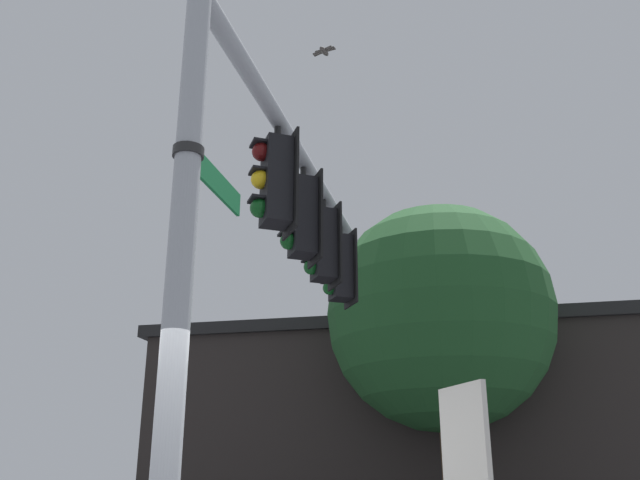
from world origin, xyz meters
name	(u,v)px	position (x,y,z in m)	size (l,w,h in m)	color
signal_pole	(182,243)	(0.00, 0.00, 3.18)	(0.21, 0.21, 6.36)	#ADB2B7
mast_arm	(302,159)	(2.79, -1.85, 5.51)	(0.20, 0.20, 6.69)	#ADB2B7
traffic_light_nearest_pole	(275,181)	(1.91, -1.24, 4.71)	(0.54, 0.49, 1.31)	black
traffic_light_mid_inner	(301,217)	(2.85, -1.87, 4.71)	(0.54, 0.49, 1.31)	black
traffic_light_mid_outer	(322,245)	(3.80, -2.49, 4.71)	(0.54, 0.49, 1.31)	black
traffic_light_arm_end	(339,267)	(4.75, -3.12, 4.71)	(0.54, 0.49, 1.31)	black
street_name_sign	(206,172)	(0.31, -0.20, 3.95)	(1.09, 0.77, 0.22)	#147238
bird_flying	(324,51)	(2.74, -2.14, 7.23)	(0.29, 0.28, 0.07)	#4C4742
storefront_building	(396,436)	(12.12, -7.52, 2.64)	(11.85, 13.66, 5.26)	#282321
tree_by_storefront	(440,317)	(7.84, -6.64, 4.87)	(4.91, 4.91, 7.33)	#4C3823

